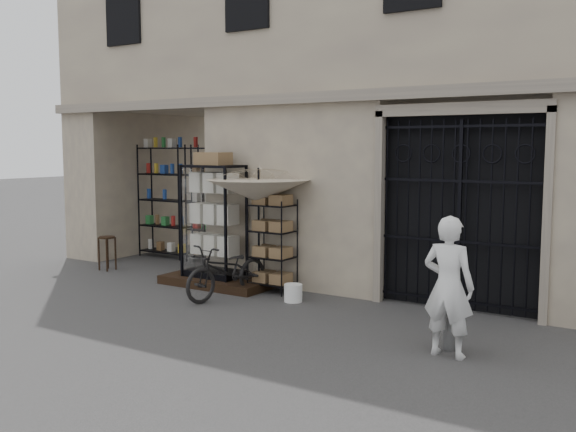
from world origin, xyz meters
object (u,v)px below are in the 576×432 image
Objects in this scene: wire_rack at (272,247)px; bicycle at (228,298)px; steel_bollard at (450,316)px; shopkeeper at (447,356)px; display_cabinet at (214,227)px; wooden_stool at (107,252)px; market_umbrella at (258,185)px; white_bucket at (293,293)px.

wire_rack is 0.92× the size of bicycle.
steel_bollard is 0.51× the size of shopkeeper.
display_cabinet is 1.48m from bicycle.
wooden_stool is 7.53m from steel_bollard.
steel_bollard is at bearing -21.35° from wire_rack.
market_umbrella reaches higher than wooden_stool.
display_cabinet is 1.22m from wire_rack.
shopkeeper is (4.80, -1.61, -1.04)m from display_cabinet.
wooden_stool is 0.79× the size of steel_bollard.
wooden_stool is at bearing -9.20° from shopkeeper.
display_cabinet is 3.18× the size of wooden_stool.
wooden_stool is at bearing 176.94° from white_bucket.
steel_bollard is at bearing -20.17° from white_bucket.
display_cabinet is 4.99m from steel_bollard.
wire_rack is 0.62× the size of market_umbrella.
steel_bollard is at bearing -76.31° from shopkeeper.
display_cabinet is 7.37× the size of white_bucket.
market_umbrella is 3.89m from wooden_stool.
shopkeeper is (0.04, -0.22, -0.43)m from steel_bollard.
wire_rack is 1.07m from market_umbrella.
wire_rack reaches higher than bicycle.
market_umbrella is (0.94, 0.05, 0.77)m from display_cabinet.
market_umbrella is at bearing -20.84° from shopkeeper.
market_umbrella is (-0.24, -0.06, 1.04)m from wire_rack.
white_bucket is 4.54m from wooden_stool.
display_cabinet is at bearing -177.06° from market_umbrella.
wooden_stool is at bearing -175.99° from wire_rack.
bicycle is at bearing -113.93° from wire_rack.
market_umbrella reaches higher than shopkeeper.
white_bucket is at bearing -21.84° from market_umbrella.
white_bucket is at bearing 27.87° from bicycle.
display_cabinet is at bearing -16.14° from shopkeeper.
steel_bollard is (7.42, -1.30, 0.07)m from wooden_stool.
white_bucket is 0.34× the size of steel_bollard.
wire_rack is at bearing 4.35° from display_cabinet.
display_cabinet reaches higher than wooden_stool.
steel_bollard is (2.89, -1.06, 0.29)m from white_bucket.
wire_rack is 1.02m from white_bucket.
display_cabinet is 2.75m from wooden_stool.
shopkeeper is at bearing -23.62° from white_bucket.
shopkeeper is at bearing -78.66° from steel_bollard.
bicycle is at bearing 169.61° from steel_bollard.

